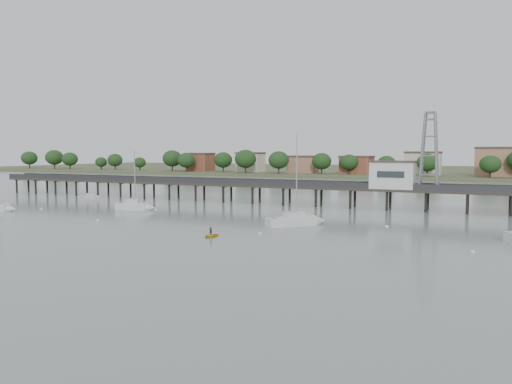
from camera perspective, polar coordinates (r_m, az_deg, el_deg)
ground_plane at (r=55.64m, az=-22.90°, el=-7.16°), size 500.00×500.00×0.00m
pier at (r=105.12m, az=1.74°, el=0.70°), size 150.00×5.00×5.50m
pier_building at (r=98.14m, az=15.36°, el=1.93°), size 8.40×5.40×5.30m
lattice_tower at (r=97.25m, az=19.21°, el=4.43°), size 3.20×3.20×15.50m
sailboat_b at (r=96.98m, az=-13.27°, el=-1.62°), size 7.37×3.69×11.82m
sailboat_a at (r=103.93m, az=-27.09°, el=-1.60°), size 6.95×2.96×11.27m
sailboat_c at (r=75.40m, az=5.33°, el=-3.30°), size 7.86×8.30×14.57m
white_tender at (r=122.10m, az=-18.23°, el=-0.55°), size 4.16×2.80×1.49m
yellow_dinghy at (r=65.16m, az=-5.19°, el=-5.12°), size 1.86×0.73×2.53m
dinghy_occupant at (r=65.16m, az=-5.19°, el=-5.12°), size 0.52×1.11×0.26m
mooring_buoys at (r=77.69m, az=-5.17°, el=-3.48°), size 76.53×19.24×0.39m
far_shore at (r=279.47m, az=16.09°, el=2.40°), size 500.00×170.00×10.40m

